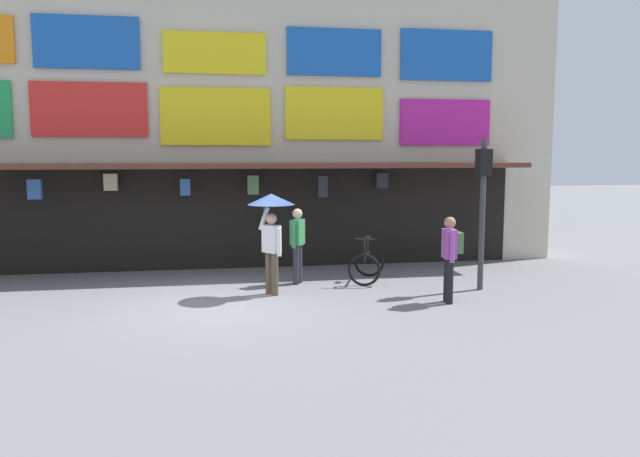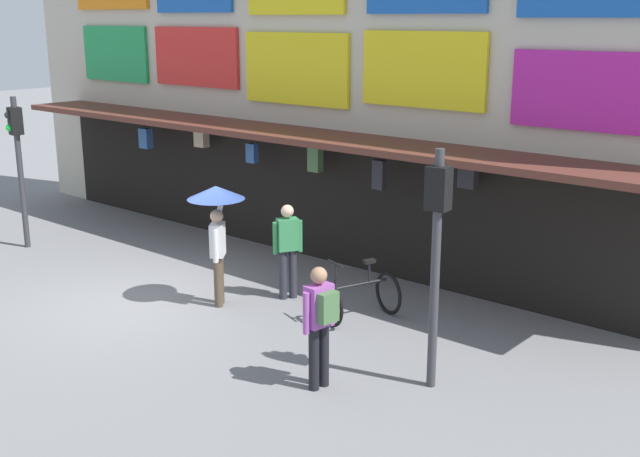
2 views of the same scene
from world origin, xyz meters
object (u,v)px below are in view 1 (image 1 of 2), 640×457
pedestrian_in_yellow (297,242)px  pedestrian_in_white (450,253)px  bicycle_parked (367,264)px  traffic_light_far (483,189)px  pedestrian_with_umbrella (271,215)px

pedestrian_in_yellow → pedestrian_in_white: same height
bicycle_parked → pedestrian_in_yellow: (-1.58, 0.00, 0.55)m
bicycle_parked → pedestrian_in_yellow: bearing=179.8°
traffic_light_far → bicycle_parked: size_ratio=2.39×
pedestrian_with_umbrella → pedestrian_in_white: (3.34, -1.27, -0.66)m
bicycle_parked → pedestrian_with_umbrella: size_ratio=0.64×
traffic_light_far → pedestrian_in_yellow: traffic_light_far is taller
pedestrian_with_umbrella → pedestrian_in_yellow: pedestrian_with_umbrella is taller
traffic_light_far → pedestrian_in_white: (-1.09, -1.02, -1.16)m
pedestrian_with_umbrella → pedestrian_in_white: pedestrian_with_umbrella is taller
bicycle_parked → pedestrian_in_white: bearing=-64.5°
pedestrian_in_yellow → bicycle_parked: bearing=-0.2°
bicycle_parked → pedestrian_with_umbrella: 2.76m
traffic_light_far → pedestrian_with_umbrella: 4.46m
pedestrian_with_umbrella → bicycle_parked: bearing=24.0°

